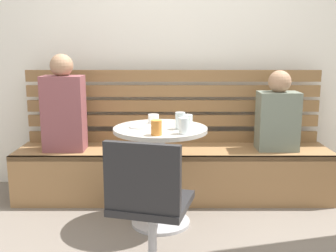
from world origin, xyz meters
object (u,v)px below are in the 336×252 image
booth_bench (174,173)px  cup_tumbler_orange (157,128)px  cup_glass_tall (181,121)px  cafe_table (161,157)px  person_child_left (278,115)px  cup_ceramic_white (154,119)px  white_chair (149,208)px  plate_small (141,126)px  person_adult (64,107)px  cup_water_clear (184,126)px  cup_glass_short (188,120)px

booth_bench → cup_tumbler_orange: cup_tumbler_orange is taller
cup_glass_tall → cafe_table: bearing=158.5°
person_child_left → cup_ceramic_white: person_child_left is taller
white_chair → person_child_left: person_child_left is taller
plate_small → cup_tumbler_orange: bearing=-64.9°
person_child_left → plate_small: 1.24m
cafe_table → white_chair: (-0.05, -0.81, -0.05)m
white_chair → cafe_table: bearing=86.6°
cup_glass_tall → booth_bench: bearing=93.7°
booth_bench → cup_tumbler_orange: size_ratio=27.00×
cafe_table → person_adult: size_ratio=0.91×
booth_bench → plate_small: size_ratio=15.88×
cup_water_clear → booth_bench: bearing=94.3°
cafe_table → person_child_left: 1.14m
white_chair → cup_glass_tall: bearing=75.9°
cup_glass_short → cup_glass_tall: 0.14m
white_chair → cup_water_clear: 0.71m
booth_bench → person_child_left: bearing=-1.4°
booth_bench → cup_glass_tall: cup_glass_tall is taller
booth_bench → plate_small: (-0.24, -0.54, 0.52)m
person_adult → cup_glass_short: size_ratio=10.17×
person_adult → plate_small: (0.68, -0.50, -0.06)m
cup_glass_tall → plate_small: 0.29m
cafe_table → cup_glass_tall: 0.32m
person_adult → cup_glass_tall: bearing=-30.3°
person_child_left → cup_glass_tall: 1.03m
booth_bench → cup_ceramic_white: 0.70m
person_adult → cup_glass_short: 1.11m
booth_bench → person_child_left: person_child_left is taller
cafe_table → person_child_left: size_ratio=1.09×
cup_water_clear → plate_small: size_ratio=0.65×
cup_glass_tall → plate_small: bearing=167.6°
white_chair → cup_glass_tall: size_ratio=7.08×
cup_water_clear → cup_glass_short: cup_water_clear is taller
white_chair → cup_tumbler_orange: 0.65m
cup_glass_short → cup_glass_tall: size_ratio=0.67×
white_chair → person_adult: 1.57m
person_child_left → cup_glass_short: (-0.79, -0.45, 0.04)m
person_child_left → white_chair: bearing=-127.8°
cup_tumbler_orange → cup_ceramic_white: bearing=94.8°
person_child_left → cup_tumbler_orange: 1.27m
cup_water_clear → plate_small: (-0.30, 0.22, -0.05)m
cafe_table → person_adult: bearing=148.3°
booth_bench → cup_ceramic_white: bearing=-111.7°
cup_ceramic_white → plate_small: (-0.09, -0.14, -0.03)m
cup_water_clear → cup_glass_tall: (-0.02, 0.16, 0.01)m
cup_water_clear → cup_glass_tall: 0.16m
cup_glass_tall → cup_tumbler_orange: cup_glass_tall is taller
white_chair → person_adult: size_ratio=1.05×
plate_small → white_chair: bearing=-83.5°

